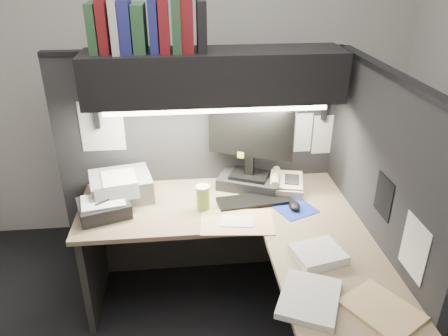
{
  "coord_description": "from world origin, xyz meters",
  "views": [
    {
      "loc": [
        -0.09,
        -1.83,
        2.16
      ],
      "look_at": [
        0.16,
        0.51,
        1.0
      ],
      "focal_mm": 35.0,
      "sensor_mm": 36.0,
      "label": 1
    }
  ],
  "objects_px": {
    "overhead_shelf": "(215,76)",
    "keyboard": "(254,201)",
    "telephone": "(286,184)",
    "coffee_cup": "(203,198)",
    "monitor": "(250,155)",
    "notebook_stack": "(104,208)",
    "printer": "(121,186)",
    "desk": "(281,295)"
  },
  "relations": [
    {
      "from": "printer",
      "to": "notebook_stack",
      "type": "bearing_deg",
      "value": -124.44
    },
    {
      "from": "telephone",
      "to": "notebook_stack",
      "type": "bearing_deg",
      "value": -157.31
    },
    {
      "from": "monitor",
      "to": "notebook_stack",
      "type": "bearing_deg",
      "value": -140.94
    },
    {
      "from": "overhead_shelf",
      "to": "coffee_cup",
      "type": "xyz_separation_m",
      "value": [
        -0.1,
        -0.26,
        -0.69
      ]
    },
    {
      "from": "keyboard",
      "to": "printer",
      "type": "relative_size",
      "value": 1.25
    },
    {
      "from": "desk",
      "to": "monitor",
      "type": "xyz_separation_m",
      "value": [
        -0.07,
        0.75,
        0.53
      ]
    },
    {
      "from": "desk",
      "to": "overhead_shelf",
      "type": "height_order",
      "value": "overhead_shelf"
    },
    {
      "from": "monitor",
      "to": "notebook_stack",
      "type": "distance_m",
      "value": 0.98
    },
    {
      "from": "monitor",
      "to": "coffee_cup",
      "type": "distance_m",
      "value": 0.45
    },
    {
      "from": "overhead_shelf",
      "to": "keyboard",
      "type": "relative_size",
      "value": 3.29
    },
    {
      "from": "keyboard",
      "to": "notebook_stack",
      "type": "bearing_deg",
      "value": 176.25
    },
    {
      "from": "keyboard",
      "to": "coffee_cup",
      "type": "xyz_separation_m",
      "value": [
        -0.33,
        -0.05,
        0.06
      ]
    },
    {
      "from": "printer",
      "to": "notebook_stack",
      "type": "relative_size",
      "value": 1.29
    },
    {
      "from": "overhead_shelf",
      "to": "printer",
      "type": "xyz_separation_m",
      "value": [
        -0.62,
        -0.05,
        -0.69
      ]
    },
    {
      "from": "coffee_cup",
      "to": "notebook_stack",
      "type": "relative_size",
      "value": 0.51
    },
    {
      "from": "monitor",
      "to": "coffee_cup",
      "type": "height_order",
      "value": "monitor"
    },
    {
      "from": "monitor",
      "to": "keyboard",
      "type": "bearing_deg",
      "value": -66.08
    },
    {
      "from": "telephone",
      "to": "notebook_stack",
      "type": "xyz_separation_m",
      "value": [
        -1.16,
        -0.18,
        -0.0
      ]
    },
    {
      "from": "printer",
      "to": "notebook_stack",
      "type": "xyz_separation_m",
      "value": [
        -0.08,
        -0.21,
        -0.03
      ]
    },
    {
      "from": "keyboard",
      "to": "telephone",
      "type": "relative_size",
      "value": 1.97
    },
    {
      "from": "overhead_shelf",
      "to": "keyboard",
      "type": "distance_m",
      "value": 0.82
    },
    {
      "from": "overhead_shelf",
      "to": "telephone",
      "type": "relative_size",
      "value": 6.5
    },
    {
      "from": "telephone",
      "to": "keyboard",
      "type": "bearing_deg",
      "value": -136.64
    },
    {
      "from": "desk",
      "to": "overhead_shelf",
      "type": "bearing_deg",
      "value": 111.79
    },
    {
      "from": "notebook_stack",
      "to": "telephone",
      "type": "bearing_deg",
      "value": 8.78
    },
    {
      "from": "keyboard",
      "to": "printer",
      "type": "distance_m",
      "value": 0.86
    },
    {
      "from": "monitor",
      "to": "telephone",
      "type": "relative_size",
      "value": 2.52
    },
    {
      "from": "desk",
      "to": "monitor",
      "type": "distance_m",
      "value": 0.92
    },
    {
      "from": "monitor",
      "to": "keyboard",
      "type": "height_order",
      "value": "monitor"
    },
    {
      "from": "coffee_cup",
      "to": "notebook_stack",
      "type": "distance_m",
      "value": 0.6
    },
    {
      "from": "monitor",
      "to": "keyboard",
      "type": "distance_m",
      "value": 0.31
    },
    {
      "from": "overhead_shelf",
      "to": "keyboard",
      "type": "bearing_deg",
      "value": -42.51
    },
    {
      "from": "coffee_cup",
      "to": "keyboard",
      "type": "bearing_deg",
      "value": 8.18
    },
    {
      "from": "keyboard",
      "to": "telephone",
      "type": "xyz_separation_m",
      "value": [
        0.23,
        0.13,
        0.04
      ]
    },
    {
      "from": "desk",
      "to": "telephone",
      "type": "height_order",
      "value": "telephone"
    },
    {
      "from": "monitor",
      "to": "telephone",
      "type": "xyz_separation_m",
      "value": [
        0.23,
        -0.07,
        -0.19
      ]
    },
    {
      "from": "desk",
      "to": "notebook_stack",
      "type": "bearing_deg",
      "value": 153.77
    },
    {
      "from": "desk",
      "to": "printer",
      "type": "distance_m",
      "value": 1.21
    },
    {
      "from": "printer",
      "to": "keyboard",
      "type": "bearing_deg",
      "value": -23.64
    },
    {
      "from": "overhead_shelf",
      "to": "coffee_cup",
      "type": "height_order",
      "value": "overhead_shelf"
    },
    {
      "from": "notebook_stack",
      "to": "monitor",
      "type": "bearing_deg",
      "value": 15.31
    },
    {
      "from": "printer",
      "to": "monitor",
      "type": "bearing_deg",
      "value": -9.84
    }
  ]
}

